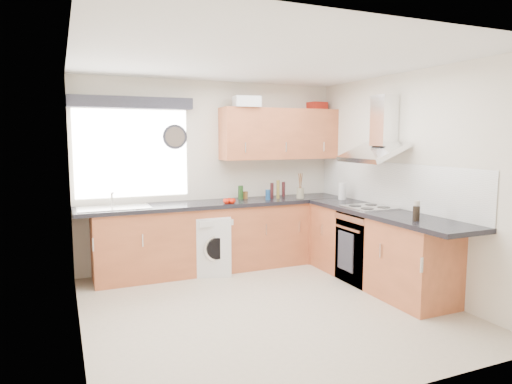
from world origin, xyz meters
name	(u,v)px	position (x,y,z in m)	size (l,w,h in m)	color
ground_plane	(266,307)	(0.00, 0.00, 0.00)	(3.60, 3.60, 0.00)	beige
ceiling	(267,60)	(0.00, 0.00, 2.50)	(3.60, 3.60, 0.02)	white
wall_back	(212,174)	(0.00, 1.80, 1.25)	(3.60, 0.02, 2.50)	silver
wall_front	(383,216)	(0.00, -1.80, 1.25)	(3.60, 0.02, 2.50)	silver
wall_left	(75,197)	(-1.80, 0.00, 1.25)	(0.02, 3.60, 2.50)	silver
wall_right	(407,181)	(1.80, 0.00, 1.25)	(0.02, 3.60, 2.50)	silver
window	(132,153)	(-1.05, 1.79, 1.55)	(1.40, 0.02, 1.10)	silver
window_blind	(132,102)	(-1.05, 1.70, 2.18)	(1.50, 0.18, 0.14)	#27272E
splashback	(389,184)	(1.79, 0.30, 1.18)	(0.01, 3.00, 0.54)	white
base_cab_back	(212,238)	(-0.10, 1.51, 0.43)	(3.00, 0.58, 0.86)	#A0512F
base_cab_corner	(317,229)	(1.50, 1.50, 0.43)	(0.60, 0.60, 0.86)	#A0512F
base_cab_right	(377,249)	(1.51, 0.15, 0.43)	(0.58, 2.10, 0.86)	#A0512F
worktop_back	(219,204)	(0.00, 1.50, 0.89)	(3.60, 0.62, 0.05)	black
worktop_right	(385,214)	(1.50, 0.00, 0.89)	(0.62, 2.42, 0.05)	black
sink	(114,205)	(-1.33, 1.50, 0.95)	(0.84, 0.46, 0.10)	silver
oven	(368,247)	(1.50, 0.30, 0.42)	(0.56, 0.58, 0.85)	black
hob_plate	(369,207)	(1.50, 0.30, 0.92)	(0.52, 0.52, 0.01)	silver
extractor_hood	(378,136)	(1.60, 0.30, 1.77)	(0.52, 0.78, 0.66)	silver
upper_cabinets	(280,134)	(0.95, 1.62, 1.80)	(1.70, 0.35, 0.70)	#A0512F
washing_machine	(211,244)	(-0.15, 1.40, 0.38)	(0.51, 0.50, 0.75)	silver
wall_clock	(175,137)	(-0.50, 1.78, 1.76)	(0.32, 0.32, 0.04)	#27272E
casserole	(247,102)	(0.40, 1.52, 2.22)	(0.34, 0.24, 0.14)	silver
storage_box	(317,106)	(1.60, 1.72, 2.21)	(0.25, 0.20, 0.11)	red
utensil_pot	(300,193)	(1.15, 1.38, 0.98)	(0.10, 0.10, 0.14)	gray
kitchen_roll	(342,191)	(1.62, 1.05, 1.02)	(0.10, 0.10, 0.23)	silver
tomato_cluster	(229,201)	(0.07, 1.30, 0.94)	(0.14, 0.14, 0.07)	#B91604
jar_0	(283,189)	(1.02, 1.64, 1.02)	(0.05, 0.05, 0.21)	#3B1517
jar_1	(268,195)	(0.67, 1.43, 0.98)	(0.06, 0.06, 0.14)	navy
jar_2	(272,191)	(0.79, 1.54, 1.02)	(0.05, 0.05, 0.22)	#341214
jar_3	(246,195)	(0.44, 1.65, 0.96)	(0.07, 0.07, 0.10)	brown
jar_4	(241,192)	(0.35, 1.62, 1.00)	(0.07, 0.07, 0.19)	#1C3E16
jar_5	(278,189)	(0.86, 1.49, 1.04)	(0.05, 0.05, 0.25)	olive
bottle_0	(417,209)	(1.53, -0.46, 1.00)	(0.06, 0.06, 0.18)	#BCB4A1
bottle_1	(416,214)	(1.39, -0.60, 0.99)	(0.07, 0.07, 0.15)	black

